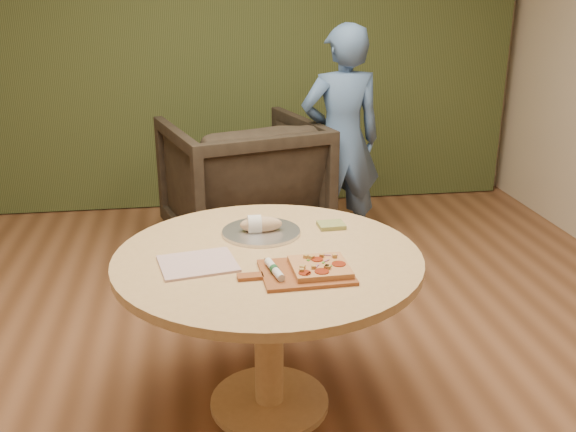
# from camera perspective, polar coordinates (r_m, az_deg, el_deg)

# --- Properties ---
(room_shell) EXTENTS (5.04, 6.04, 2.84)m
(room_shell) POSITION_cam_1_polar(r_m,az_deg,el_deg) (2.57, -0.90, 10.55)
(room_shell) COLOR brown
(room_shell) RESTS_ON ground
(curtain) EXTENTS (4.80, 0.14, 2.78)m
(curtain) POSITION_cam_1_polar(r_m,az_deg,el_deg) (5.44, -5.17, 15.42)
(curtain) COLOR #2E3719
(curtain) RESTS_ON ground
(pedestal_table) EXTENTS (1.30, 1.30, 0.75)m
(pedestal_table) POSITION_cam_1_polar(r_m,az_deg,el_deg) (2.76, -1.77, -6.11)
(pedestal_table) COLOR tan
(pedestal_table) RESTS_ON ground
(pizza_paddle) EXTENTS (0.45, 0.29, 0.01)m
(pizza_paddle) POSITION_cam_1_polar(r_m,az_deg,el_deg) (2.51, 1.38, -5.04)
(pizza_paddle) COLOR brown
(pizza_paddle) RESTS_ON pedestal_table
(flatbread_pizza) EXTENTS (0.23, 0.23, 0.04)m
(flatbread_pizza) POSITION_cam_1_polar(r_m,az_deg,el_deg) (2.52, 2.85, -4.53)
(flatbread_pizza) COLOR #C0844B
(flatbread_pizza) RESTS_ON pizza_paddle
(cutlery_roll) EXTENTS (0.06, 0.20, 0.03)m
(cutlery_roll) POSITION_cam_1_polar(r_m,az_deg,el_deg) (2.49, -1.22, -4.76)
(cutlery_roll) COLOR silver
(cutlery_roll) RESTS_ON pizza_paddle
(newspaper) EXTENTS (0.34, 0.30, 0.01)m
(newspaper) POSITION_cam_1_polar(r_m,az_deg,el_deg) (2.62, -8.02, -4.21)
(newspaper) COLOR silver
(newspaper) RESTS_ON pedestal_table
(serving_tray) EXTENTS (0.36, 0.36, 0.02)m
(serving_tray) POSITION_cam_1_polar(r_m,az_deg,el_deg) (2.92, -2.40, -1.42)
(serving_tray) COLOR silver
(serving_tray) RESTS_ON pedestal_table
(bread_roll) EXTENTS (0.19, 0.09, 0.09)m
(bread_roll) POSITION_cam_1_polar(r_m,az_deg,el_deg) (2.90, -2.58, -0.76)
(bread_roll) COLOR tan
(bread_roll) RESTS_ON serving_tray
(green_packet) EXTENTS (0.12, 0.11, 0.02)m
(green_packet) POSITION_cam_1_polar(r_m,az_deg,el_deg) (3.00, 3.86, -0.82)
(green_packet) COLOR olive
(green_packet) RESTS_ON pedestal_table
(armchair) EXTENTS (1.23, 1.18, 1.04)m
(armchair) POSITION_cam_1_polar(r_m,az_deg,el_deg) (4.61, -4.07, 3.50)
(armchair) COLOR black
(armchair) RESTS_ON ground
(person_standing) EXTENTS (0.61, 0.43, 1.59)m
(person_standing) POSITION_cam_1_polar(r_m,az_deg,el_deg) (4.50, 4.77, 6.67)
(person_standing) COLOR #405E8A
(person_standing) RESTS_ON ground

